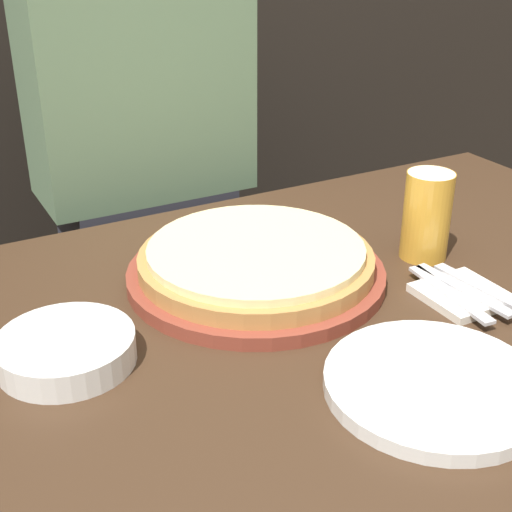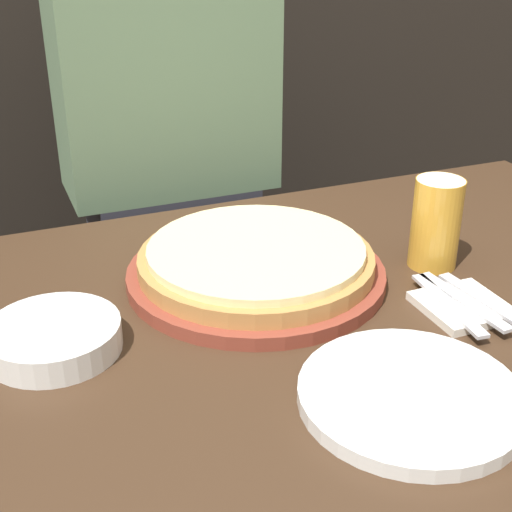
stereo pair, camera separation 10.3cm
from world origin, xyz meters
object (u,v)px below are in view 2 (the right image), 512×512
at_px(beer_glass, 436,220).
at_px(diner_person, 172,217).
at_px(spoon, 479,297).
at_px(fork, 448,304).
at_px(dinner_knife, 464,301).
at_px(dinner_plate, 410,396).
at_px(pizza_on_board, 256,265).
at_px(side_bowl, 54,337).

relative_size(beer_glass, diner_person, 0.10).
distance_m(beer_glass, spoon, 0.15).
height_order(fork, spoon, same).
bearing_deg(beer_glass, dinner_knife, -106.91).
bearing_deg(fork, dinner_plate, -136.67).
bearing_deg(diner_person, pizza_on_board, -90.91).
xyz_separation_m(fork, dinner_knife, (0.02, -0.00, 0.00)).
bearing_deg(dinner_knife, pizza_on_board, 140.96).
height_order(dinner_plate, dinner_knife, dinner_plate).
distance_m(beer_glass, side_bowl, 0.57).
bearing_deg(fork, pizza_on_board, 137.69).
height_order(fork, diner_person, diner_person).
bearing_deg(dinner_plate, diner_person, 92.95).
bearing_deg(pizza_on_board, diner_person, 89.09).
xyz_separation_m(dinner_plate, diner_person, (-0.04, 0.82, -0.10)).
relative_size(fork, dinner_knife, 1.00).
relative_size(dinner_plate, dinner_knife, 1.46).
bearing_deg(side_bowl, beer_glass, 2.12).
bearing_deg(dinner_knife, side_bowl, 168.18).
height_order(dinner_plate, spoon, dinner_plate).
bearing_deg(side_bowl, dinner_knife, -11.82).
relative_size(pizza_on_board, dinner_knife, 2.19).
xyz_separation_m(pizza_on_board, side_bowl, (-0.30, -0.07, -0.01)).
xyz_separation_m(pizza_on_board, dinner_plate, (0.05, -0.33, -0.02)).
relative_size(dinner_knife, spoon, 1.17).
distance_m(side_bowl, dinner_knife, 0.54).
distance_m(pizza_on_board, dinner_plate, 0.33).
distance_m(beer_glass, diner_person, 0.62).
bearing_deg(dinner_plate, spoon, 35.44).
height_order(side_bowl, fork, side_bowl).
distance_m(dinner_plate, side_bowl, 0.43).
xyz_separation_m(side_bowl, dinner_knife, (0.53, -0.11, -0.00)).
bearing_deg(diner_person, dinner_knife, -71.79).
xyz_separation_m(spoon, diner_person, (-0.25, 0.67, -0.11)).
distance_m(dinner_plate, spoon, 0.25).
xyz_separation_m(pizza_on_board, spoon, (0.25, -0.19, -0.01)).
height_order(pizza_on_board, dinner_knife, pizza_on_board).
height_order(side_bowl, dinner_knife, side_bowl).
distance_m(dinner_plate, dinner_knife, 0.23).
bearing_deg(spoon, dinner_plate, -144.56).
bearing_deg(diner_person, side_bowl, -118.73).
relative_size(pizza_on_board, spoon, 2.57).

